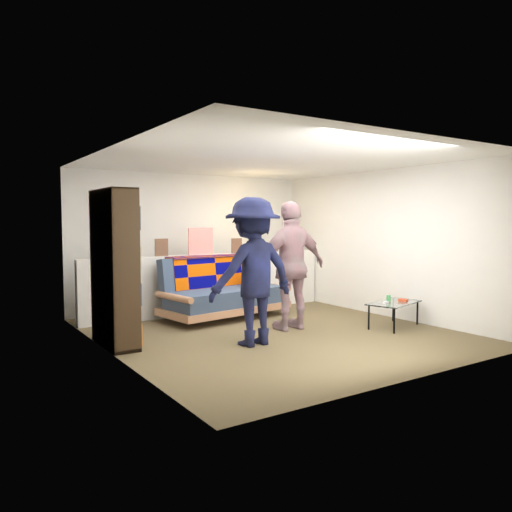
{
  "coord_description": "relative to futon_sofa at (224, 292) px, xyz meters",
  "views": [
    {
      "loc": [
        -3.99,
        -5.68,
        1.56
      ],
      "look_at": [
        0.0,
        0.4,
        1.05
      ],
      "focal_mm": 35.0,
      "sensor_mm": 36.0,
      "label": 1
    }
  ],
  "objects": [
    {
      "name": "room_shell",
      "position": [
        0.02,
        -0.84,
        1.26
      ],
      "size": [
        4.6,
        5.05,
        2.45
      ],
      "color": "silver",
      "rests_on": "ground"
    },
    {
      "name": "bookshelf",
      "position": [
        -2.06,
        -0.86,
        0.5
      ],
      "size": [
        0.33,
        0.98,
        1.95
      ],
      "color": "black",
      "rests_on": "ground"
    },
    {
      "name": "person_right",
      "position": [
        0.37,
        -1.33,
        0.51
      ],
      "size": [
        1.09,
        0.48,
        1.84
      ],
      "primitive_type": "imported",
      "rotation": [
        0.0,
        0.0,
        3.11
      ],
      "color": "#C7818E",
      "rests_on": "ground"
    },
    {
      "name": "futon_sofa",
      "position": [
        0.0,
        0.0,
        0.0
      ],
      "size": [
        2.19,
        1.27,
        0.89
      ],
      "color": "tan",
      "rests_on": "ground"
    },
    {
      "name": "ground",
      "position": [
        0.02,
        -1.31,
        -0.41
      ],
      "size": [
        5.0,
        5.0,
        0.0
      ],
      "primitive_type": "plane",
      "color": "brown",
      "rests_on": "ground"
    },
    {
      "name": "ledge_decor",
      "position": [
        -0.2,
        0.47,
        0.76
      ],
      "size": [
        2.97,
        0.02,
        0.45
      ],
      "color": "brown",
      "rests_on": "half_wall_ledge"
    },
    {
      "name": "coffee_table",
      "position": [
        1.72,
        -2.03,
        -0.07
      ],
      "size": [
        0.98,
        0.71,
        0.46
      ],
      "color": "black",
      "rests_on": "ground"
    },
    {
      "name": "floor_lamp",
      "position": [
        0.86,
        0.34,
        0.95
      ],
      "size": [
        0.42,
        0.35,
        1.93
      ],
      "color": "black",
      "rests_on": "ground"
    },
    {
      "name": "half_wall_ledge",
      "position": [
        0.02,
        0.49,
        0.09
      ],
      "size": [
        4.45,
        0.15,
        1.0
      ],
      "primitive_type": "cube",
      "color": "silver",
      "rests_on": "ground"
    },
    {
      "name": "person_left",
      "position": [
        -0.59,
        -1.76,
        0.51
      ],
      "size": [
        1.22,
        0.73,
        1.86
      ],
      "primitive_type": "imported",
      "rotation": [
        0.0,
        0.0,
        3.18
      ],
      "color": "black",
      "rests_on": "ground"
    }
  ]
}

